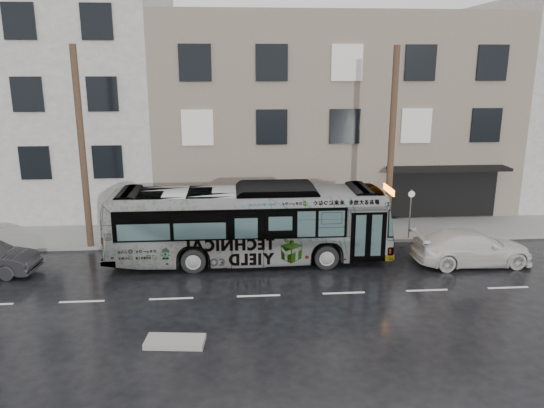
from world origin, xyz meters
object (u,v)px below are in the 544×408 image
at_px(utility_pole_front, 391,146).
at_px(bus, 249,224).
at_px(sign_post, 410,214).
at_px(utility_pole_rear, 82,150).
at_px(white_sedan, 472,247).

xyz_separation_m(utility_pole_front, bus, (-6.71, -2.10, -2.97)).
relative_size(sign_post, bus, 0.20).
bearing_deg(utility_pole_rear, bus, -16.08).
relative_size(utility_pole_front, white_sedan, 1.78).
distance_m(utility_pole_front, bus, 7.63).
relative_size(utility_pole_rear, bus, 0.75).
bearing_deg(bus, sign_post, -74.83).
relative_size(sign_post, white_sedan, 0.48).
distance_m(utility_pole_front, utility_pole_rear, 14.00).
bearing_deg(utility_pole_front, white_sedan, -49.02).
height_order(utility_pole_front, sign_post, utility_pole_front).
distance_m(utility_pole_front, white_sedan, 5.77).
bearing_deg(bus, utility_pole_front, -72.50).
relative_size(utility_pole_front, utility_pole_rear, 1.00).
distance_m(sign_post, bus, 8.10).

